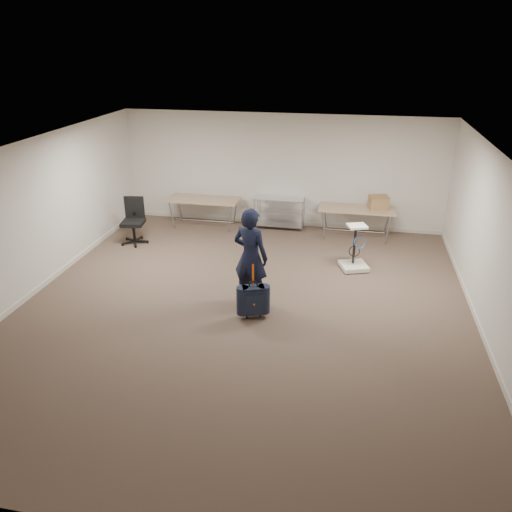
# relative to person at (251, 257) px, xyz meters

# --- Properties ---
(ground) EXTENTS (9.00, 9.00, 0.00)m
(ground) POSITION_rel_person_xyz_m (-0.08, -0.29, -0.90)
(ground) COLOR #4E3D2F
(ground) RESTS_ON ground
(room_shell) EXTENTS (8.00, 9.00, 9.00)m
(room_shell) POSITION_rel_person_xyz_m (-0.08, 1.09, -0.85)
(room_shell) COLOR silver
(room_shell) RESTS_ON ground
(folding_table_left) EXTENTS (1.80, 0.75, 0.73)m
(folding_table_left) POSITION_rel_person_xyz_m (-1.98, 3.66, -0.22)
(folding_table_left) COLOR #957C5B
(folding_table_left) RESTS_ON ground
(folding_table_right) EXTENTS (1.80, 0.75, 0.73)m
(folding_table_right) POSITION_rel_person_xyz_m (1.82, 3.66, -0.22)
(folding_table_right) COLOR #957C5B
(folding_table_right) RESTS_ON ground
(wire_shelf) EXTENTS (1.22, 0.47, 0.80)m
(wire_shelf) POSITION_rel_person_xyz_m (-0.08, 3.91, -0.46)
(wire_shelf) COLOR silver
(wire_shelf) RESTS_ON ground
(person) EXTENTS (0.75, 0.60, 1.80)m
(person) POSITION_rel_person_xyz_m (0.00, 0.00, 0.00)
(person) COLOR black
(person) RESTS_ON ground
(suitcase) EXTENTS (0.42, 0.32, 1.01)m
(suitcase) POSITION_rel_person_xyz_m (0.16, -0.55, -0.56)
(suitcase) COLOR black
(suitcase) RESTS_ON ground
(office_chair) EXTENTS (0.65, 0.65, 1.07)m
(office_chair) POSITION_rel_person_xyz_m (-3.26, 2.29, -0.58)
(office_chair) COLOR black
(office_chair) RESTS_ON ground
(equipment_cart) EXTENTS (0.68, 0.68, 0.97)m
(equipment_cart) POSITION_rel_person_xyz_m (1.83, 1.79, -0.64)
(equipment_cart) COLOR #EBE8CA
(equipment_cart) RESTS_ON ground
(cardboard_box) EXTENTS (0.49, 0.42, 0.32)m
(cardboard_box) POSITION_rel_person_xyz_m (2.30, 3.69, -0.01)
(cardboard_box) COLOR #A36E4C
(cardboard_box) RESTS_ON folding_table_right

